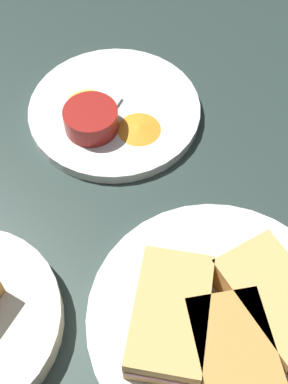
{
  "coord_description": "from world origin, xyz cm",
  "views": [
    {
      "loc": [
        -26.08,
        1.74,
        55.34
      ],
      "look_at": [
        8.7,
        0.77,
        3.0
      ],
      "focal_mm": 47.59,
      "sensor_mm": 36.0,
      "label": 1
    }
  ],
  "objects_px": {
    "sandwich_half_near": "(170,316)",
    "plate_sandwich_main": "(219,319)",
    "ramekin_dark_sauce": "(285,311)",
    "spoon_by_gravy_ramekin": "(97,130)",
    "ramekin_light_gravy": "(91,119)",
    "plate_chips_companion": "(115,111)",
    "spoon_by_dark_ramekin": "(227,305)",
    "sandwich_half_extra": "(273,302)",
    "sandwich_half_far": "(235,362)"
  },
  "relations": [
    {
      "from": "sandwich_half_near",
      "to": "plate_sandwich_main",
      "type": "bearing_deg",
      "value": -83.64
    },
    {
      "from": "sandwich_half_near",
      "to": "ramekin_light_gravy",
      "type": "relative_size",
      "value": 1.93
    },
    {
      "from": "plate_sandwich_main",
      "to": "ramekin_light_gravy",
      "type": "relative_size",
      "value": 3.91
    },
    {
      "from": "plate_sandwich_main",
      "to": "sandwich_half_near",
      "type": "relative_size",
      "value": 2.03
    },
    {
      "from": "spoon_by_dark_ramekin",
      "to": "plate_sandwich_main",
      "type": "bearing_deg",
      "value": 141.97
    },
    {
      "from": "plate_chips_companion",
      "to": "spoon_by_gravy_ramekin",
      "type": "xyz_separation_m",
      "value": [
        -0.05,
        0.02,
        0.01
      ]
    },
    {
      "from": "sandwich_half_extra",
      "to": "spoon_by_gravy_ramekin",
      "type": "relative_size",
      "value": 1.6
    },
    {
      "from": "plate_chips_companion",
      "to": "ramekin_light_gravy",
      "type": "bearing_deg",
      "value": 140.19
    },
    {
      "from": "plate_chips_companion",
      "to": "spoon_by_gravy_ramekin",
      "type": "height_order",
      "value": "spoon_by_gravy_ramekin"
    },
    {
      "from": "plate_chips_companion",
      "to": "ramekin_light_gravy",
      "type": "distance_m",
      "value": 0.05
    },
    {
      "from": "sandwich_half_far",
      "to": "plate_chips_companion",
      "type": "distance_m",
      "value": 0.39
    },
    {
      "from": "spoon_by_dark_ramekin",
      "to": "ramekin_dark_sauce",
      "type": "bearing_deg",
      "value": -105.02
    },
    {
      "from": "spoon_by_gravy_ramekin",
      "to": "sandwich_half_extra",
      "type": "bearing_deg",
      "value": -143.32
    },
    {
      "from": "sandwich_half_extra",
      "to": "sandwich_half_far",
      "type": "bearing_deg",
      "value": 141.36
    },
    {
      "from": "sandwich_half_near",
      "to": "sandwich_half_extra",
      "type": "xyz_separation_m",
      "value": [
        0.01,
        -0.11,
        0.0
      ]
    },
    {
      "from": "ramekin_dark_sauce",
      "to": "ramekin_light_gravy",
      "type": "xyz_separation_m",
      "value": [
        0.28,
        0.21,
        -0.01
      ]
    },
    {
      "from": "sandwich_half_far",
      "to": "ramekin_dark_sauce",
      "type": "bearing_deg",
      "value": -48.78
    },
    {
      "from": "ramekin_dark_sauce",
      "to": "spoon_by_gravy_ramekin",
      "type": "bearing_deg",
      "value": 37.18
    },
    {
      "from": "ramekin_light_gravy",
      "to": "spoon_by_gravy_ramekin",
      "type": "relative_size",
      "value": 0.79
    },
    {
      "from": "spoon_by_dark_ramekin",
      "to": "sandwich_half_near",
      "type": "bearing_deg",
      "value": 105.74
    },
    {
      "from": "ramekin_dark_sauce",
      "to": "spoon_by_dark_ramekin",
      "type": "distance_m",
      "value": 0.06
    },
    {
      "from": "plate_sandwich_main",
      "to": "spoon_by_dark_ramekin",
      "type": "height_order",
      "value": "spoon_by_dark_ramekin"
    },
    {
      "from": "plate_sandwich_main",
      "to": "sandwich_half_near",
      "type": "height_order",
      "value": "sandwich_half_near"
    },
    {
      "from": "sandwich_half_far",
      "to": "sandwich_half_extra",
      "type": "relative_size",
      "value": 0.94
    },
    {
      "from": "ramekin_light_gravy",
      "to": "spoon_by_gravy_ramekin",
      "type": "distance_m",
      "value": 0.02
    },
    {
      "from": "sandwich_half_far",
      "to": "spoon_by_gravy_ramekin",
      "type": "bearing_deg",
      "value": 24.32
    },
    {
      "from": "sandwich_half_extra",
      "to": "plate_chips_companion",
      "type": "relative_size",
      "value": 0.61
    },
    {
      "from": "spoon_by_gravy_ramekin",
      "to": "ramekin_dark_sauce",
      "type": "bearing_deg",
      "value": -142.82
    },
    {
      "from": "plate_sandwich_main",
      "to": "sandwich_half_far",
      "type": "bearing_deg",
      "value": -173.64
    },
    {
      "from": "plate_sandwich_main",
      "to": "ramekin_light_gravy",
      "type": "bearing_deg",
      "value": 27.98
    },
    {
      "from": "plate_chips_companion",
      "to": "spoon_by_gravy_ramekin",
      "type": "distance_m",
      "value": 0.05
    },
    {
      "from": "ramekin_dark_sauce",
      "to": "spoon_by_gravy_ramekin",
      "type": "height_order",
      "value": "ramekin_dark_sauce"
    },
    {
      "from": "ramekin_dark_sauce",
      "to": "plate_sandwich_main",
      "type": "bearing_deg",
      "value": 87.36
    },
    {
      "from": "ramekin_dark_sauce",
      "to": "sandwich_half_near",
      "type": "bearing_deg",
      "value": 91.48
    },
    {
      "from": "ramekin_dark_sauce",
      "to": "spoon_by_dark_ramekin",
      "type": "xyz_separation_m",
      "value": [
        0.02,
        0.06,
        -0.02
      ]
    },
    {
      "from": "sandwich_half_near",
      "to": "spoon_by_gravy_ramekin",
      "type": "relative_size",
      "value": 1.53
    },
    {
      "from": "sandwich_half_near",
      "to": "ramekin_light_gravy",
      "type": "xyz_separation_m",
      "value": [
        0.28,
        0.09,
        -0.01
      ]
    },
    {
      "from": "plate_sandwich_main",
      "to": "ramekin_light_gravy",
      "type": "xyz_separation_m",
      "value": [
        0.28,
        0.15,
        0.03
      ]
    },
    {
      "from": "spoon_by_dark_ramekin",
      "to": "spoon_by_gravy_ramekin",
      "type": "xyz_separation_m",
      "value": [
        0.26,
        0.15,
        0.0
      ]
    },
    {
      "from": "plate_sandwich_main",
      "to": "spoon_by_gravy_ramekin",
      "type": "relative_size",
      "value": 3.1
    },
    {
      "from": "plate_sandwich_main",
      "to": "ramekin_dark_sauce",
      "type": "height_order",
      "value": "ramekin_dark_sauce"
    },
    {
      "from": "sandwich_half_extra",
      "to": "plate_chips_companion",
      "type": "xyz_separation_m",
      "value": [
        0.31,
        0.17,
        -0.03
      ]
    },
    {
      "from": "ramekin_dark_sauce",
      "to": "spoon_by_dark_ramekin",
      "type": "relative_size",
      "value": 0.76
    },
    {
      "from": "ramekin_light_gravy",
      "to": "sandwich_half_extra",
      "type": "bearing_deg",
      "value": -143.23
    },
    {
      "from": "plate_chips_companion",
      "to": "spoon_by_gravy_ramekin",
      "type": "relative_size",
      "value": 2.62
    },
    {
      "from": "sandwich_half_far",
      "to": "sandwich_half_near",
      "type": "bearing_deg",
      "value": 51.36
    },
    {
      "from": "sandwich_half_far",
      "to": "ramekin_light_gravy",
      "type": "xyz_separation_m",
      "value": [
        0.33,
        0.15,
        -0.01
      ]
    },
    {
      "from": "plate_sandwich_main",
      "to": "spoon_by_gravy_ramekin",
      "type": "xyz_separation_m",
      "value": [
        0.27,
        0.14,
        0.01
      ]
    },
    {
      "from": "sandwich_half_far",
      "to": "ramekin_light_gravy",
      "type": "relative_size",
      "value": 1.89
    },
    {
      "from": "plate_sandwich_main",
      "to": "ramekin_dark_sauce",
      "type": "xyz_separation_m",
      "value": [
        -0.0,
        -0.07,
        0.03
      ]
    }
  ]
}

